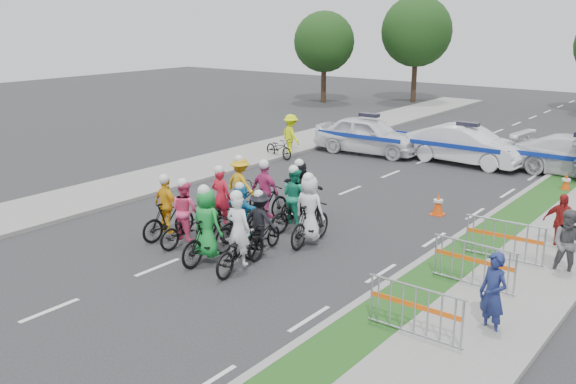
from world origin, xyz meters
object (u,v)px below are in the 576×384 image
Objects in this scene: rider_8 at (295,206)px; cone_0 at (438,204)px; rider_1 at (207,232)px; tree_0 at (324,42)px; barrier_0 at (415,313)px; police_car_1 at (466,145)px; spectator_2 at (561,223)px; rider_4 at (261,228)px; spectator_0 at (493,295)px; rider_6 at (222,209)px; rider_0 at (240,244)px; rider_7 at (310,217)px; cone_1 at (566,183)px; marshal_hiviz at (291,135)px; rider_9 at (266,199)px; tree_3 at (417,31)px; rider_10 at (241,192)px; police_car_0 at (369,135)px; rider_2 at (186,220)px; rider_3 at (168,214)px; rider_11 at (300,194)px; barrier_1 at (474,267)px; barrier_2 at (504,242)px; spectator_1 at (569,245)px; rider_5 at (242,216)px.

rider_8 is 2.84× the size of cone_0.
rider_1 is 30.91m from tree_0.
police_car_1 is at bearing 108.71° from barrier_0.
rider_4 is at bearing -139.49° from spectator_2.
rider_8 is 7.40m from spectator_0.
spectator_0 is at bearing 160.83° from rider_6.
rider_7 is (0.29, 2.53, 0.11)m from rider_0.
marshal_hiviz is at bearing -175.33° from cone_1.
rider_9 is 0.27× the size of tree_3.
rider_10 is 0.40× the size of police_car_0.
rider_3 is (-0.78, 0.06, 0.02)m from rider_2.
rider_8 reaches higher than rider_11.
marshal_hiviz is 0.91× the size of barrier_0.
rider_1 reaches higher than spectator_0.
rider_4 is 3.08m from rider_11.
tree_0 reaches higher than rider_6.
rider_7 reaches higher than spectator_0.
rider_8 is 10.12m from marshal_hiviz.
rider_7 is at bearing 171.09° from rider_10.
rider_1 reaches higher than rider_9.
rider_1 is 14.26m from police_car_0.
police_car_1 is 2.43× the size of barrier_0.
tree_3 reaches higher than rider_1.
barrier_1 is (4.95, 2.32, -0.11)m from rider_0.
cone_1 is (4.12, 9.73, -0.44)m from rider_7.
police_car_0 is (-1.33, 13.24, 0.11)m from rider_3.
spectator_2 is 3.86m from barrier_1.
spectator_2 is at bearing -56.27° from tree_3.
rider_7 reaches higher than rider_2.
rider_0 reaches higher than cone_0.
barrier_2 is at bearing -156.26° from rider_4.
rider_8 is (1.66, 1.30, 0.08)m from rider_6.
rider_1 reaches higher than rider_8.
barrier_1 is at bearing -162.19° from rider_3.
rider_3 is 8.15m from barrier_0.
spectator_1 is at bearing -168.21° from rider_10.
cone_0 is 26.81m from tree_0.
rider_10 is at bearing 169.56° from police_car_1.
rider_11 is at bearing -51.27° from rider_7.
marshal_hiviz is (-3.84, 10.80, 0.20)m from rider_3.
police_car_0 is 13.33m from barrier_2.
tree_0 reaches higher than rider_5.
rider_2 reaches higher than spectator_0.
spectator_1 is 1.90m from spectator_2.
spectator_0 is (8.98, -2.94, 0.11)m from rider_10.
rider_7 is (0.64, 1.29, 0.11)m from rider_4.
rider_3 is 11.46m from marshal_hiviz.
tree_3 is at bearing 116.49° from barrier_0.
barrier_0 is (6.74, -3.83, -0.20)m from rider_9.
marshal_hiviz is at bearing 129.72° from police_car_0.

